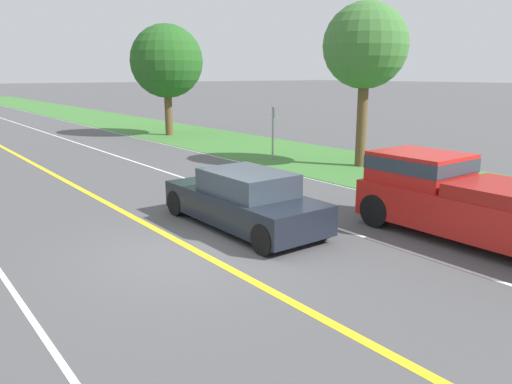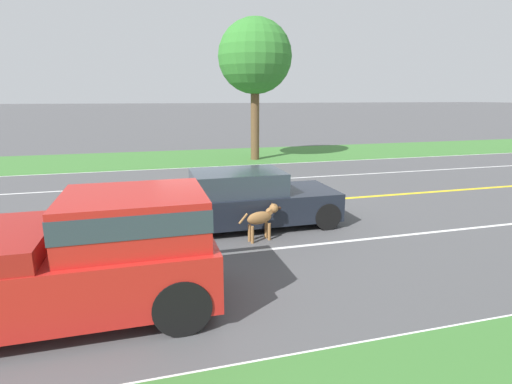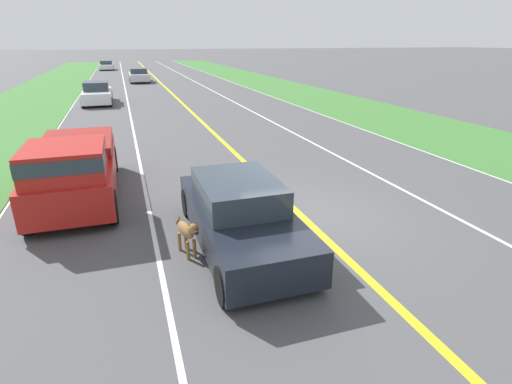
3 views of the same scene
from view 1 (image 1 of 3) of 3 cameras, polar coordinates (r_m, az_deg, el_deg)
name	(u,v)px [view 1 (image 1 of 3)]	position (r m, az deg, el deg)	size (l,w,h in m)	color
ground_plane	(196,251)	(10.57, -6.91, -6.68)	(400.00, 400.00, 0.00)	#4C4C4F
centre_divider_line	(196,251)	(10.57, -6.91, -6.66)	(0.18, 160.00, 0.01)	yellow
lane_edge_line_right	(403,200)	(15.18, 16.46, -0.92)	(0.14, 160.00, 0.01)	white
lane_dash_same_dir	(317,221)	(12.60, 6.93, -3.34)	(0.10, 160.00, 0.01)	white
lane_dash_oncoming	(15,294)	(9.44, -25.83, -10.48)	(0.10, 160.00, 0.01)	white
grass_verge_right	(460,186)	(17.64, 22.27, 0.61)	(6.00, 160.00, 0.03)	#3D7533
ego_car	(244,201)	(11.92, -1.37, -1.00)	(1.82, 4.53, 1.39)	black
dog	(275,198)	(12.74, 2.24, -0.64)	(0.38, 1.07, 0.83)	olive
pickup_truck	(469,199)	(11.94, 23.15, -0.76)	(1.99, 5.27, 1.79)	red
roadside_tree_right_near	(365,47)	(20.02, 12.40, 15.90)	(3.22, 3.22, 6.25)	brown
roadside_tree_right_far	(167,61)	(30.31, -10.19, 14.47)	(4.21, 4.21, 6.42)	brown
street_sign	(273,127)	(21.28, 1.97, 7.49)	(0.11, 0.64, 2.24)	gray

